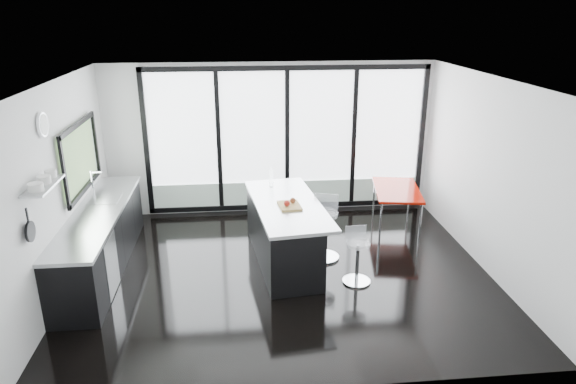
{
  "coord_description": "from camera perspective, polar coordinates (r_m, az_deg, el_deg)",
  "views": [
    {
      "loc": [
        -0.61,
        -6.72,
        3.7
      ],
      "look_at": [
        0.1,
        0.3,
        1.15
      ],
      "focal_mm": 32.0,
      "sensor_mm": 36.0,
      "label": 1
    }
  ],
  "objects": [
    {
      "name": "wall_back",
      "position": [
        9.54,
        -0.28,
        5.12
      ],
      "size": [
        6.0,
        0.09,
        2.8
      ],
      "color": "silver",
      "rests_on": "ground"
    },
    {
      "name": "bar_stool_near",
      "position": [
        7.35,
        7.71,
        -7.74
      ],
      "size": [
        0.43,
        0.43,
        0.63
      ],
      "primitive_type": "cylinder",
      "rotation": [
        0.0,
        0.0,
        0.09
      ],
      "color": "silver",
      "rests_on": "floor"
    },
    {
      "name": "wall_left",
      "position": [
        7.68,
        -23.45,
        2.04
      ],
      "size": [
        0.26,
        5.0,
        2.8
      ],
      "color": "silver",
      "rests_on": "ground"
    },
    {
      "name": "wall_right",
      "position": [
        7.97,
        21.47,
        1.67
      ],
      "size": [
        0.0,
        5.0,
        2.8
      ],
      "primitive_type": "cube",
      "color": "silver",
      "rests_on": "ground"
    },
    {
      "name": "ceiling",
      "position": [
        6.81,
        -0.6,
        12.27
      ],
      "size": [
        6.0,
        5.0,
        0.0
      ],
      "primitive_type": "cube",
      "color": "white",
      "rests_on": "wall_back"
    },
    {
      "name": "red_table",
      "position": [
        9.28,
        11.87,
        -1.7
      ],
      "size": [
        0.97,
        1.43,
        0.71
      ],
      "primitive_type": "cube",
      "rotation": [
        0.0,
        0.0,
        -0.17
      ],
      "color": "#9C1307",
      "rests_on": "floor"
    },
    {
      "name": "floor",
      "position": [
        7.7,
        -0.52,
        -8.87
      ],
      "size": [
        6.0,
        5.0,
        0.0
      ],
      "primitive_type": "cube",
      "color": "black",
      "rests_on": "ground"
    },
    {
      "name": "wall_front",
      "position": [
        4.84,
        2.18,
        -8.48
      ],
      "size": [
        6.0,
        0.0,
        2.8
      ],
      "primitive_type": "cube",
      "color": "silver",
      "rests_on": "ground"
    },
    {
      "name": "bar_stool_far",
      "position": [
        7.95,
        4.01,
        -4.81
      ],
      "size": [
        0.61,
        0.61,
        0.78
      ],
      "primitive_type": "cylinder",
      "rotation": [
        0.0,
        0.0,
        -0.3
      ],
      "color": "silver",
      "rests_on": "floor"
    },
    {
      "name": "counter_cabinets",
      "position": [
        8.09,
        -20.1,
        -5.01
      ],
      "size": [
        0.69,
        3.24,
        1.36
      ],
      "color": "black",
      "rests_on": "floor"
    },
    {
      "name": "island",
      "position": [
        7.84,
        -0.61,
        -4.39
      ],
      "size": [
        1.22,
        2.39,
        1.22
      ],
      "color": "black",
      "rests_on": "floor"
    }
  ]
}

